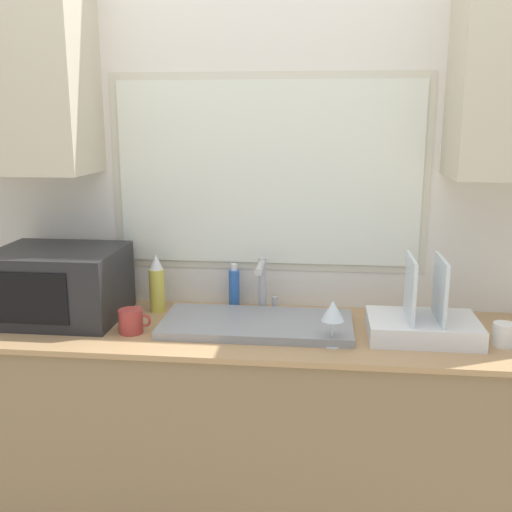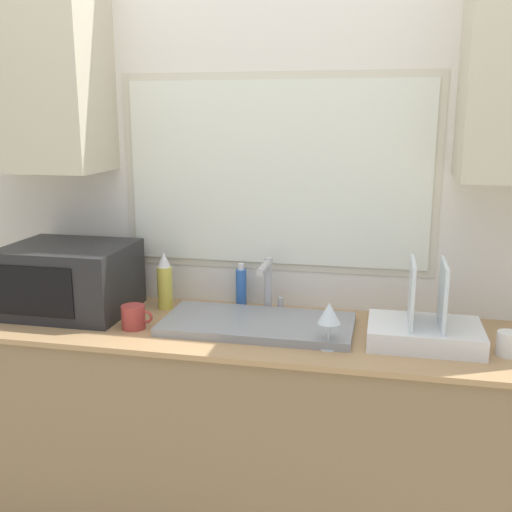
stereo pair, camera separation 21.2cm
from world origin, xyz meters
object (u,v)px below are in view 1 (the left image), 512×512
Objects in this scene: spray_bottle at (157,284)px; soap_bottle at (234,288)px; faucet at (263,281)px; wine_glass at (333,312)px; microwave at (59,284)px; mug_near_sink at (131,321)px; dish_rack at (423,323)px.

soap_bottle is (0.30, 0.08, -0.03)m from spray_bottle.
wine_glass is (0.27, -0.32, -0.01)m from faucet.
faucet is 0.42m from spray_bottle.
microwave is 2.02× the size of spray_bottle.
soap_bottle reaches higher than mug_near_sink.
wine_glass reaches higher than mug_near_sink.
dish_rack reaches higher than spray_bottle.
microwave is at bearing 157.41° from mug_near_sink.
faucet is at bearing 3.12° from spray_bottle.
spray_bottle is 1.27× the size of soap_bottle.
wine_glass is (0.39, -0.37, 0.03)m from soap_bottle.
spray_bottle is (-1.01, 0.18, 0.06)m from dish_rack.
microwave is at bearing -161.65° from spray_bottle.
dish_rack is at bearing -20.19° from soap_bottle.
faucet reaches higher than wine_glass.
dish_rack is 3.20× the size of mug_near_sink.
soap_bottle is at bearing 16.72° from microwave.
microwave reaches higher than soap_bottle.
soap_bottle is (-0.12, 0.06, -0.05)m from faucet.
spray_bottle is at bearing -165.23° from soap_bottle.
faucet is 0.42m from wine_glass.
wine_glass is at bearing -9.62° from microwave.
wine_glass is (-0.32, -0.11, 0.06)m from dish_rack.
faucet is at bearing 10.23° from microwave.
microwave is 0.68m from soap_bottle.
dish_rack reaches higher than microwave.
mug_near_sink is 0.72m from wine_glass.
soap_bottle is at bearing 155.59° from faucet.
microwave is at bearing 177.23° from dish_rack.
dish_rack reaches higher than soap_bottle.
microwave reaches higher than wine_glass.
dish_rack is 1.03m from spray_bottle.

